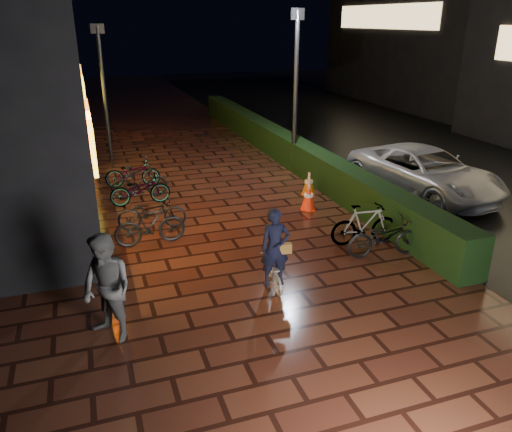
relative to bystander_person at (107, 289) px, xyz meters
name	(u,v)px	position (x,y,z in m)	size (l,w,h in m)	color
ground	(279,266)	(3.52, 1.48, -0.91)	(80.00, 80.00, 0.00)	#381911
asphalt_road	(464,166)	(12.52, 6.48, -0.91)	(11.00, 60.00, 0.01)	black
hedge	(283,146)	(6.82, 9.48, -0.41)	(0.70, 20.00, 1.00)	black
bystander_person	(107,289)	(0.00, 0.00, 0.00)	(0.89, 0.69, 1.83)	#535355
van	(425,172)	(9.28, 4.46, -0.23)	(2.26, 4.90, 1.36)	#B3B2B8
lamp_post_hedge	(296,86)	(6.54, 7.84, 1.94)	(0.49, 0.23, 5.19)	black
lamp_post_sf	(104,89)	(0.75, 11.11, 1.69)	(0.45, 0.13, 4.73)	black
cyclist	(274,259)	(3.10, 0.69, -0.31)	(0.61, 1.18, 1.64)	silver
traffic_barrier	(309,191)	(5.78, 4.95, -0.58)	(1.00, 1.60, 0.66)	#FF2F0D
cart_assembly	(317,168)	(6.75, 6.46, -0.41)	(0.58, 0.60, 0.98)	black
parked_bikes_storefront	(142,194)	(1.22, 5.85, -0.46)	(1.84, 5.15, 0.97)	black
parked_bikes_hedge	(375,231)	(5.83, 1.54, -0.45)	(1.79, 1.39, 0.97)	black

